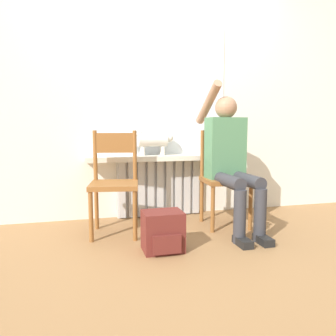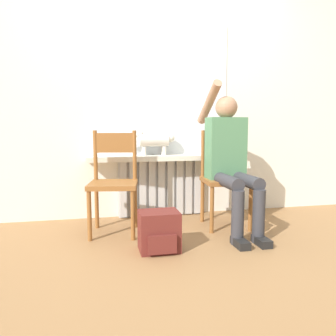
{
  "view_description": "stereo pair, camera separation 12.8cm",
  "coord_description": "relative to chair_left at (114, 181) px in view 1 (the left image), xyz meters",
  "views": [
    {
      "loc": [
        -0.77,
        -2.13,
        0.91
      ],
      "look_at": [
        0.0,
        0.79,
        0.55
      ],
      "focal_mm": 35.0,
      "sensor_mm": 36.0,
      "label": 1
    },
    {
      "loc": [
        -0.64,
        -2.16,
        0.91
      ],
      "look_at": [
        0.0,
        0.79,
        0.55
      ],
      "focal_mm": 35.0,
      "sensor_mm": 36.0,
      "label": 2
    }
  ],
  "objects": [
    {
      "name": "radiator",
      "position": [
        0.51,
        0.47,
        -0.17
      ],
      "size": [
        0.88,
        0.08,
        0.59
      ],
      "color": "silver",
      "rests_on": "ground_plane"
    },
    {
      "name": "wall_with_window",
      "position": [
        0.51,
        0.55,
        0.89
      ],
      "size": [
        7.0,
        0.06,
        2.7
      ],
      "color": "white",
      "rests_on": "ground_plane"
    },
    {
      "name": "person",
      "position": [
        1.02,
        -0.13,
        0.21
      ],
      "size": [
        0.36,
        1.04,
        1.34
      ],
      "color": "#333338",
      "rests_on": "ground_plane"
    },
    {
      "name": "chair_left",
      "position": [
        0.0,
        0.0,
        0.0
      ],
      "size": [
        0.46,
        0.46,
        0.9
      ],
      "rotation": [
        0.0,
        0.0,
        -0.17
      ],
      "color": "brown",
      "rests_on": "ground_plane"
    },
    {
      "name": "windowsill",
      "position": [
        0.51,
        0.39,
        0.16
      ],
      "size": [
        1.5,
        0.24,
        0.05
      ],
      "color": "silver",
      "rests_on": "radiator"
    },
    {
      "name": "chair_right",
      "position": [
        1.02,
        0.0,
        0.0
      ],
      "size": [
        0.43,
        0.43,
        0.9
      ],
      "rotation": [
        0.0,
        0.0,
        -0.08
      ],
      "color": "brown",
      "rests_on": "ground_plane"
    },
    {
      "name": "backpack",
      "position": [
        0.3,
        -0.52,
        -0.31
      ],
      "size": [
        0.3,
        0.26,
        0.3
      ],
      "color": "maroon",
      "rests_on": "ground_plane"
    },
    {
      "name": "cat",
      "position": [
        0.44,
        0.42,
        0.33
      ],
      "size": [
        0.51,
        0.13,
        0.25
      ],
      "color": "silver",
      "rests_on": "windowsill"
    },
    {
      "name": "ground_plane",
      "position": [
        0.51,
        -0.68,
        -0.46
      ],
      "size": [
        12.0,
        12.0,
        0.0
      ],
      "primitive_type": "plane",
      "color": "olive"
    },
    {
      "name": "window_glass",
      "position": [
        0.51,
        0.51,
        0.85
      ],
      "size": [
        1.44,
        0.01,
        1.33
      ],
      "color": "white",
      "rests_on": "windowsill"
    }
  ]
}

